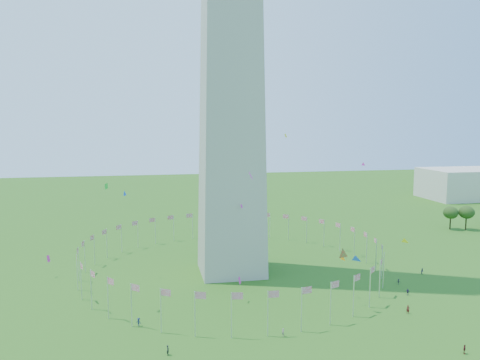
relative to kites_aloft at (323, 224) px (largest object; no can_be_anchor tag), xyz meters
name	(u,v)px	position (x,y,z in m)	size (l,w,h in m)	color
flag_ring	(231,256)	(-15.58, 27.43, -14.04)	(80.24, 80.24, 9.00)	silver
gov_building_east_a	(471,184)	(134.42, 127.43, -10.54)	(50.00, 30.00, 16.00)	beige
crowd	(325,359)	(-8.52, -24.40, -17.71)	(95.20, 69.29, 1.92)	slate
kites_aloft	(323,224)	(0.00, 0.00, 0.00)	(104.04, 72.94, 40.04)	blue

